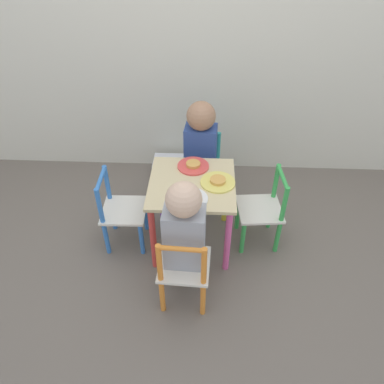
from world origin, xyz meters
TOP-DOWN VIEW (x-y plane):
  - ground_plane at (0.00, 0.00)m, footprint 6.00×6.00m
  - kids_table at (0.00, 0.00)m, footprint 0.48×0.48m
  - chair_orange at (-0.02, -0.43)m, footprint 0.27×0.27m
  - chair_teal at (0.04, 0.43)m, footprint 0.28×0.28m
  - chair_green at (0.43, 0.04)m, footprint 0.28×0.28m
  - chair_blue at (-0.43, -0.01)m, footprint 0.27×0.27m
  - child_front at (-0.02, -0.37)m, footprint 0.21×0.22m
  - child_back at (0.04, 0.37)m, footprint 0.21×0.23m
  - plate_front at (-0.00, -0.15)m, footprint 0.18×0.18m
  - plate_back at (0.00, 0.15)m, footprint 0.19×0.19m
  - plate_right at (0.14, 0.00)m, footprint 0.20×0.20m
  - storage_bin at (-0.16, 0.69)m, footprint 0.33×0.20m

SIDE VIEW (x-z plane):
  - ground_plane at x=0.00m, z-range 0.00..0.00m
  - storage_bin at x=-0.16m, z-range 0.00..0.14m
  - chair_orange at x=-0.02m, z-range -0.01..0.50m
  - chair_teal at x=0.04m, z-range -0.01..0.50m
  - chair_green at x=0.43m, z-range -0.01..0.50m
  - chair_blue at x=-0.43m, z-range -0.01..0.50m
  - kids_table at x=0.00m, z-range 0.15..0.63m
  - child_front at x=-0.02m, z-range 0.08..0.84m
  - child_back at x=0.04m, z-range 0.09..0.86m
  - plate_front at x=0.00m, z-range 0.47..0.50m
  - plate_back at x=0.00m, z-range 0.47..0.50m
  - plate_right at x=0.14m, z-range 0.47..0.50m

